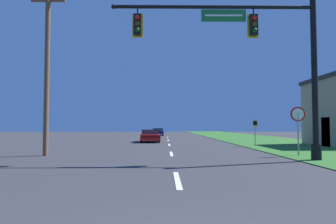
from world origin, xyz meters
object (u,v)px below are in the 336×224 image
object	(u,v)px
stop_sign	(298,120)
far_car	(158,132)
car_ahead	(150,136)
signal_mast	(264,55)
utility_pole_near	(47,66)
route_sign_post	(255,126)

from	to	relation	value
stop_sign	far_car	bearing A→B (deg)	103.33
car_ahead	far_car	xyz separation A→B (m)	(0.35, 19.88, -0.00)
signal_mast	car_ahead	bearing A→B (deg)	110.59
stop_sign	utility_pole_near	xyz separation A→B (m)	(-13.11, 0.34, 2.86)
far_car	route_sign_post	bearing A→B (deg)	-73.21
signal_mast	stop_sign	world-z (taller)	signal_mast
signal_mast	car_ahead	size ratio (longest dim) A/B	2.09
signal_mast	stop_sign	distance (m)	4.26
stop_sign	car_ahead	bearing A→B (deg)	121.14
stop_sign	utility_pole_near	bearing A→B (deg)	178.51
car_ahead	far_car	world-z (taller)	same
signal_mast	far_car	xyz separation A→B (m)	(-5.59, 35.71, -4.15)
car_ahead	route_sign_post	distance (m)	10.59
signal_mast	car_ahead	distance (m)	17.41
far_car	route_sign_post	xyz separation A→B (m)	(7.96, -26.38, 0.92)
route_sign_post	far_car	bearing A→B (deg)	106.79
signal_mast	far_car	size ratio (longest dim) A/B	2.21
signal_mast	utility_pole_near	distance (m)	10.98
route_sign_post	utility_pole_near	size ratio (longest dim) A/B	0.22
far_car	stop_sign	world-z (taller)	stop_sign
signal_mast	route_sign_post	world-z (taller)	signal_mast
signal_mast	route_sign_post	size ratio (longest dim) A/B	4.64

